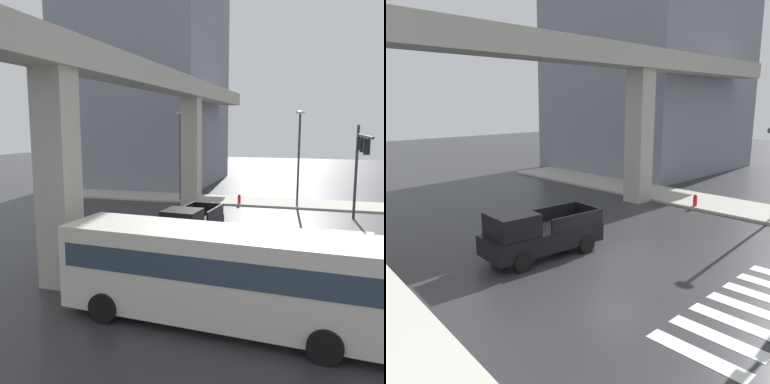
# 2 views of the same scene
# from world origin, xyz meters

# --- Properties ---
(ground_plane) EXTENTS (120.00, 120.00, 0.00)m
(ground_plane) POSITION_xyz_m (0.00, 0.00, 0.00)
(ground_plane) COLOR #2D2D30
(crosswalk_stripes) EXTENTS (7.15, 2.80, 0.01)m
(crosswalk_stripes) POSITION_xyz_m (-0.00, -5.57, 0.01)
(crosswalk_stripes) COLOR silver
(crosswalk_stripes) RESTS_ON ground
(elevated_overpass) EXTENTS (48.41, 1.81, 9.49)m
(elevated_overpass) POSITION_xyz_m (0.00, 5.71, 7.89)
(elevated_overpass) COLOR #ADA89E
(elevated_overpass) RESTS_ON ground
(sidewalk_east) EXTENTS (4.00, 36.00, 0.15)m
(sidewalk_east) POSITION_xyz_m (11.47, 2.00, 0.07)
(sidewalk_east) COLOR #ADA89E
(sidewalk_east) RESTS_ON ground
(pickup_truck) EXTENTS (5.24, 2.41, 2.08)m
(pickup_truck) POSITION_xyz_m (-2.01, 2.52, 0.99)
(pickup_truck) COLOR black
(pickup_truck) RESTS_ON ground
(street_lamp_mid_block) EXTENTS (0.44, 0.70, 7.24)m
(street_lamp_mid_block) POSITION_xyz_m (10.27, 7.06, 4.56)
(street_lamp_mid_block) COLOR #38383D
(street_lamp_mid_block) RESTS_ON ground
(fire_hydrant) EXTENTS (0.24, 0.24, 0.85)m
(fire_hydrant) POSITION_xyz_m (9.87, 2.12, 0.43)
(fire_hydrant) COLOR red
(fire_hydrant) RESTS_ON ground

